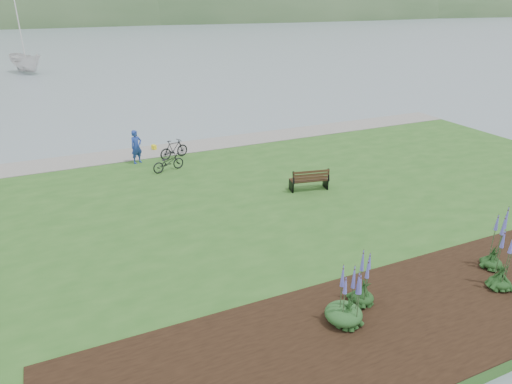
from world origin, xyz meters
TOP-DOWN VIEW (x-y plane):
  - ground at (0.00, 0.00)m, footprint 600.00×600.00m
  - lawn at (0.00, -2.00)m, footprint 34.00×20.00m
  - shoreline_path at (0.00, 6.90)m, footprint 34.00×2.20m
  - garden_bed at (3.00, -9.80)m, footprint 24.00×4.40m
  - far_hillside at (20.00, 170.00)m, footprint 580.00×80.00m
  - park_bench at (2.18, -1.30)m, footprint 1.72×0.97m
  - person at (-3.87, 5.40)m, footprint 0.86×0.75m
  - bicycle_a at (-2.75, 3.61)m, footprint 0.97×1.72m
  - bicycle_b at (-1.99, 5.37)m, footprint 0.93×1.70m
  - sailboat at (-9.11, 44.04)m, footprint 13.70×13.80m
  - pannier at (-2.64, 7.20)m, footprint 0.26×0.31m
  - echium_0 at (3.38, -9.88)m, footprint 0.62×0.62m
  - echium_1 at (4.08, -9.03)m, footprint 0.62×0.62m
  - echium_4 at (-0.62, -8.82)m, footprint 0.62×0.62m
  - echium_5 at (-1.49, -9.41)m, footprint 0.62×0.62m
  - shrub_0 at (-1.56, -9.28)m, footprint 0.96×0.96m

SIDE VIEW (x-z plane):
  - ground at x=0.00m, z-range 0.00..0.00m
  - far_hillside at x=20.00m, z-range -19.00..19.00m
  - sailboat at x=-9.11m, z-range -13.55..13.55m
  - lawn at x=0.00m, z-range 0.00..0.40m
  - shoreline_path at x=0.00m, z-range 0.40..0.43m
  - garden_bed at x=3.00m, z-range 0.40..0.44m
  - pannier at x=-2.64m, z-range 0.40..0.68m
  - shrub_0 at x=-1.56m, z-range 0.44..0.92m
  - bicycle_a at x=-2.75m, z-range 0.40..1.25m
  - bicycle_b at x=-1.99m, z-range 0.40..1.38m
  - park_bench at x=2.18m, z-range 0.40..1.41m
  - echium_4 at x=-0.62m, z-range 0.20..2.04m
  - echium_0 at x=3.38m, z-range 0.19..2.22m
  - echium_5 at x=-1.49m, z-range 0.29..2.13m
  - echium_1 at x=4.08m, z-range 0.17..2.42m
  - person at x=-3.87m, z-range 0.40..2.39m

